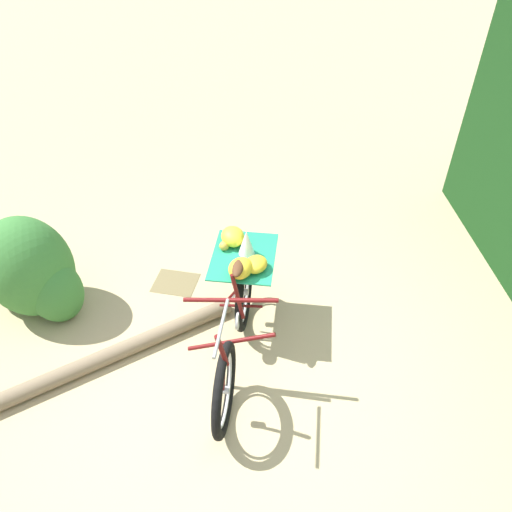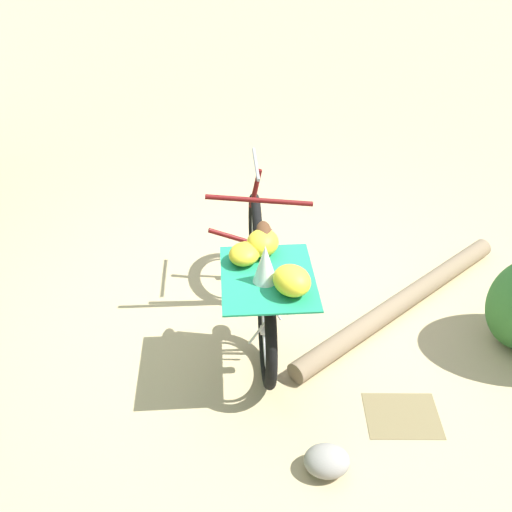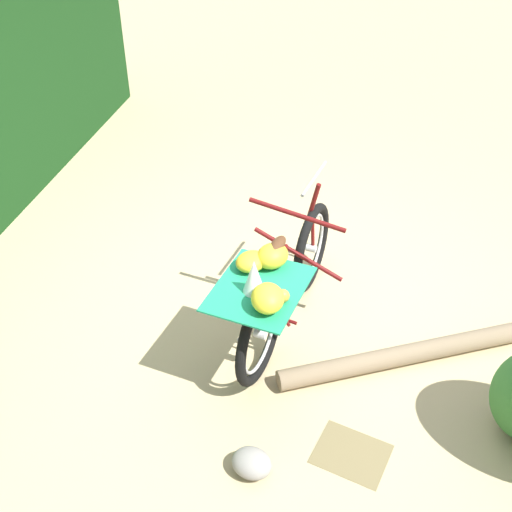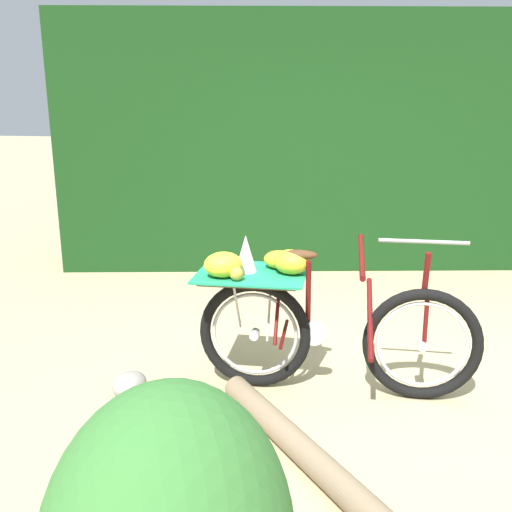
{
  "view_description": "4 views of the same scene",
  "coord_description": "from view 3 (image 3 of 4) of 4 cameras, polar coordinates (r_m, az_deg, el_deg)",
  "views": [
    {
      "loc": [
        0.48,
        -2.41,
        3.5
      ],
      "look_at": [
        -0.15,
        0.76,
        0.76
      ],
      "focal_mm": 34.43,
      "sensor_mm": 36.0,
      "label": 1
    },
    {
      "loc": [
        -0.21,
        3.52,
        2.75
      ],
      "look_at": [
        -0.19,
        0.75,
        0.95
      ],
      "focal_mm": 41.73,
      "sensor_mm": 36.0,
      "label": 2
    },
    {
      "loc": [
        -1.66,
        3.5,
        3.39
      ],
      "look_at": [
        -0.18,
        0.63,
        0.95
      ],
      "focal_mm": 45.39,
      "sensor_mm": 36.0,
      "label": 3
    },
    {
      "loc": [
        -3.5,
        -0.09,
        1.78
      ],
      "look_at": [
        -0.38,
        0.66,
        0.92
      ],
      "focal_mm": 38.96,
      "sensor_mm": 36.0,
      "label": 4
    }
  ],
  "objects": [
    {
      "name": "bicycle",
      "position": [
        4.54,
        2.3,
        -2.48
      ],
      "size": [
        0.71,
        1.79,
        1.03
      ],
      "rotation": [
        0.0,
        0.0,
        -1.5
      ],
      "color": "black",
      "rests_on": "ground_plane"
    },
    {
      "name": "ground_plane",
      "position": [
        5.15,
        1.38,
        -4.11
      ],
      "size": [
        60.0,
        60.0,
        0.0
      ],
      "primitive_type": "plane",
      "color": "tan"
    },
    {
      "name": "leaf_litter_patch",
      "position": [
        4.22,
        8.4,
        -16.86
      ],
      "size": [
        0.44,
        0.36,
        0.01
      ],
      "primitive_type": "cube",
      "color": "olive",
      "rests_on": "ground_plane"
    },
    {
      "name": "fallen_log",
      "position": [
        4.82,
        14.97,
        -8.0
      ],
      "size": [
        1.76,
        1.62,
        0.15
      ],
      "primitive_type": "cylinder",
      "rotation": [
        0.0,
        1.57,
        0.74
      ],
      "color": "#7F6B51",
      "rests_on": "ground_plane"
    },
    {
      "name": "path_stone",
      "position": [
        4.05,
        -0.38,
        -17.78
      ],
      "size": [
        0.25,
        0.21,
        0.16
      ],
      "primitive_type": "ellipsoid",
      "color": "gray",
      "rests_on": "ground_plane"
    }
  ]
}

